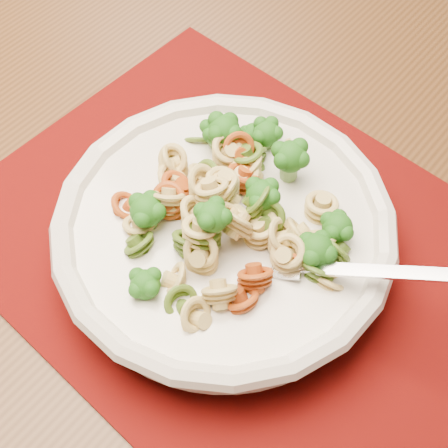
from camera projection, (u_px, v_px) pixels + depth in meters
The scene contains 5 objects.
dining_table at pixel (264, 249), 0.66m from camera, with size 1.58×1.12×0.78m.
placemat at pixel (239, 246), 0.55m from camera, with size 0.47×0.36×0.00m, color #580903.
pasta_bowl at pixel (224, 230), 0.52m from camera, with size 0.29×0.29×0.05m.
pasta_broccoli_heap at pixel (224, 220), 0.51m from camera, with size 0.24×0.24×0.06m, color tan, non-canonical shape.
fork at pixel (286, 267), 0.48m from camera, with size 0.19×0.02×0.01m, color silver, non-canonical shape.
Camera 1 is at (0.58, -0.58, 1.25)m, focal length 50.00 mm.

